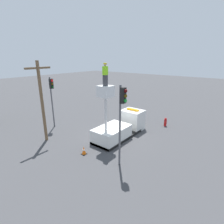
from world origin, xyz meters
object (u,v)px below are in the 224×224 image
at_px(fire_hydrant, 165,122).
at_px(traffic_cone_rear, 84,150).
at_px(utility_pole, 42,99).
at_px(bucket_truck, 120,127).
at_px(worker, 105,74).
at_px(traffic_light_across, 52,93).
at_px(traffic_light_pole, 122,111).

height_order(fire_hydrant, traffic_cone_rear, fire_hydrant).
bearing_deg(utility_pole, bucket_truck, -44.33).
relative_size(worker, traffic_light_across, 0.32).
height_order(bucket_truck, traffic_light_pole, traffic_light_pole).
bearing_deg(utility_pole, worker, -60.06).
height_order(bucket_truck, traffic_light_across, traffic_light_across).
distance_m(worker, traffic_cone_rear, 6.19).
xyz_separation_m(fire_hydrant, utility_pole, (-10.08, 7.29, 3.38)).
bearing_deg(worker, utility_pole, 119.94).
height_order(bucket_truck, utility_pole, utility_pole).
height_order(traffic_light_pole, utility_pole, utility_pole).
bearing_deg(traffic_cone_rear, fire_hydrant, -15.72).
distance_m(traffic_light_across, utility_pole, 3.19).
relative_size(bucket_truck, traffic_light_pole, 1.08).
height_order(worker, fire_hydrant, worker).
xyz_separation_m(bucket_truck, traffic_light_across, (-2.58, 6.97, 2.87)).
height_order(worker, traffic_light_across, worker).
bearing_deg(fire_hydrant, utility_pole, 144.12).
distance_m(bucket_truck, utility_pole, 7.52).
distance_m(worker, fire_hydrant, 9.49).
distance_m(traffic_light_across, fire_hydrant, 12.61).
height_order(traffic_light_across, traffic_cone_rear, traffic_light_across).
bearing_deg(utility_pole, traffic_light_pole, -81.98).
xyz_separation_m(traffic_light_pole, utility_pole, (-1.08, 7.68, -0.17)).
bearing_deg(worker, traffic_light_pole, -121.13).
relative_size(traffic_light_pole, utility_pole, 0.80).
bearing_deg(bucket_truck, traffic_light_across, 110.35).
xyz_separation_m(traffic_light_pole, fire_hydrant, (9.00, 0.39, -3.55)).
distance_m(bucket_truck, fire_hydrant, 5.69).
bearing_deg(traffic_light_pole, traffic_cone_rear, 101.95).
bearing_deg(traffic_cone_rear, utility_pole, 95.29).
bearing_deg(worker, traffic_cone_rear, 173.36).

